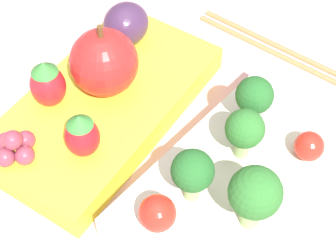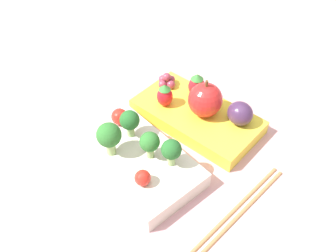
% 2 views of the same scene
% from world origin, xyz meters
% --- Properties ---
extents(ground_plane, '(4.00, 4.00, 0.00)m').
position_xyz_m(ground_plane, '(0.00, 0.00, 0.00)').
color(ground_plane, '#C6939E').
extents(bento_box_savoury, '(0.20, 0.13, 0.03)m').
position_xyz_m(bento_box_savoury, '(-0.01, 0.07, 0.01)').
color(bento_box_savoury, silver).
rests_on(bento_box_savoury, ground_plane).
extents(bento_box_fruit, '(0.22, 0.13, 0.02)m').
position_xyz_m(bento_box_fruit, '(0.00, -0.07, 0.01)').
color(bento_box_fruit, yellow).
rests_on(bento_box_fruit, ground_plane).
extents(broccoli_floret_0, '(0.03, 0.03, 0.05)m').
position_xyz_m(broccoli_floret_0, '(-0.02, 0.06, 0.06)').
color(broccoli_floret_0, '#93B770').
rests_on(broccoli_floret_0, bento_box_savoury).
extents(broccoli_floret_1, '(0.03, 0.03, 0.05)m').
position_xyz_m(broccoli_floret_1, '(-0.05, 0.04, 0.06)').
color(broccoli_floret_1, '#93B770').
rests_on(broccoli_floret_1, bento_box_savoury).
extents(broccoli_floret_2, '(0.04, 0.04, 0.06)m').
position_xyz_m(broccoli_floret_2, '(0.02, 0.09, 0.06)').
color(broccoli_floret_2, '#93B770').
rests_on(broccoli_floret_2, bento_box_savoury).
extents(broccoli_floret_3, '(0.03, 0.03, 0.05)m').
position_xyz_m(broccoli_floret_3, '(0.03, 0.05, 0.06)').
color(broccoli_floret_3, '#93B770').
rests_on(broccoli_floret_3, bento_box_savoury).
extents(cherry_tomato_0, '(0.03, 0.03, 0.03)m').
position_xyz_m(cherry_tomato_0, '(0.07, 0.04, 0.04)').
color(cherry_tomato_0, red).
rests_on(cherry_tomato_0, bento_box_savoury).
extents(cherry_tomato_1, '(0.02, 0.02, 0.02)m').
position_xyz_m(cherry_tomato_1, '(-0.05, 0.10, 0.04)').
color(cherry_tomato_1, red).
rests_on(cherry_tomato_1, bento_box_savoury).
extents(apple, '(0.06, 0.06, 0.07)m').
position_xyz_m(apple, '(-0.01, -0.07, 0.05)').
color(apple, red).
rests_on(apple, bento_box_fruit).
extents(strawberry_0, '(0.03, 0.03, 0.04)m').
position_xyz_m(strawberry_0, '(0.05, -0.04, 0.04)').
color(strawberry_0, red).
rests_on(strawberry_0, bento_box_fruit).
extents(strawberry_1, '(0.03, 0.03, 0.05)m').
position_xyz_m(strawberry_1, '(0.03, -0.10, 0.05)').
color(strawberry_1, red).
rests_on(strawberry_1, bento_box_fruit).
extents(plum, '(0.04, 0.04, 0.04)m').
position_xyz_m(plum, '(-0.07, -0.10, 0.04)').
color(plum, '#42284C').
rests_on(plum, bento_box_fruit).
extents(grape_cluster, '(0.04, 0.04, 0.03)m').
position_xyz_m(grape_cluster, '(0.09, -0.08, 0.03)').
color(grape_cluster, '#93384C').
rests_on(grape_cluster, bento_box_fruit).
extents(chopsticks_pair, '(0.02, 0.21, 0.01)m').
position_xyz_m(chopsticks_pair, '(-0.16, 0.03, 0.00)').
color(chopsticks_pair, '#A37547').
rests_on(chopsticks_pair, ground_plane).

